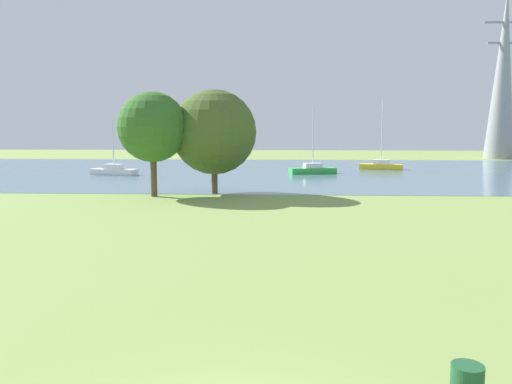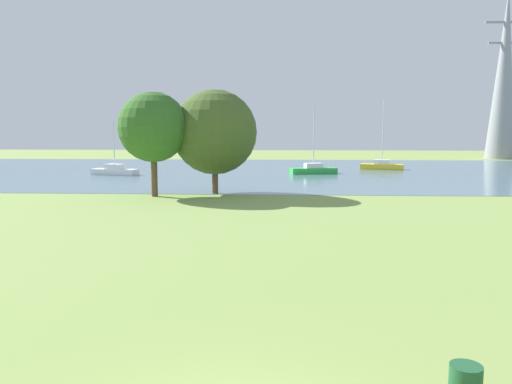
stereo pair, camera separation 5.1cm
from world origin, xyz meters
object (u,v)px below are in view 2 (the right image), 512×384
at_px(tree_east_far, 153,127).
at_px(tree_west_far, 215,132).
at_px(sailboat_green, 313,169).
at_px(sailboat_yellow, 382,165).
at_px(electricity_pylon, 504,74).
at_px(sailboat_white, 115,171).

distance_m(tree_east_far, tree_west_far, 4.45).
height_order(sailboat_green, sailboat_yellow, sailboat_yellow).
bearing_deg(sailboat_green, tree_west_far, -116.33).
relative_size(sailboat_yellow, electricity_pylon, 0.31).
xyz_separation_m(tree_east_far, electricity_pylon, (42.30, 45.61, 7.88)).
bearing_deg(sailboat_green, electricity_pylon, 42.28).
height_order(sailboat_green, sailboat_white, sailboat_green).
height_order(tree_east_far, tree_west_far, tree_west_far).
distance_m(sailboat_yellow, sailboat_white, 29.70).
relative_size(sailboat_white, electricity_pylon, 0.22).
height_order(sailboat_white, electricity_pylon, electricity_pylon).
bearing_deg(sailboat_green, tree_east_far, -123.79).
distance_m(sailboat_yellow, tree_west_far, 28.14).
height_order(tree_east_far, electricity_pylon, electricity_pylon).
xyz_separation_m(sailboat_green, tree_east_far, (-12.23, -18.28, 4.38)).
bearing_deg(tree_west_far, sailboat_white, 130.60).
height_order(sailboat_white, tree_west_far, tree_west_far).
relative_size(sailboat_yellow, tree_west_far, 1.04).
relative_size(sailboat_green, electricity_pylon, 0.27).
bearing_deg(sailboat_white, tree_east_far, -63.16).
bearing_deg(sailboat_green, sailboat_yellow, 36.35).
height_order(sailboat_green, electricity_pylon, electricity_pylon).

